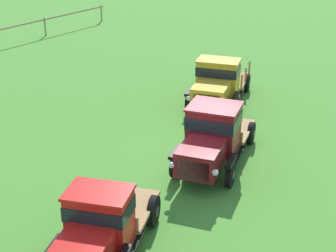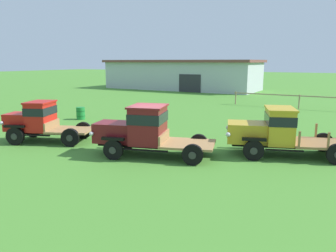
{
  "view_description": "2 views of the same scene",
  "coord_description": "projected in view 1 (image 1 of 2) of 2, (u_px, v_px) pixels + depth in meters",
  "views": [
    {
      "loc": [
        -13.79,
        -8.77,
        8.68
      ],
      "look_at": [
        0.04,
        1.49,
        1.0
      ],
      "focal_mm": 55.0,
      "sensor_mm": 36.0,
      "label": 1
    },
    {
      "loc": [
        7.77,
        -12.2,
        4.11
      ],
      "look_at": [
        0.04,
        1.49,
        1.0
      ],
      "focal_mm": 35.0,
      "sensor_mm": 36.0,
      "label": 2
    }
  ],
  "objects": [
    {
      "name": "ground_plane",
      "position": [
        201.0,
        162.0,
        18.42
      ],
      "size": [
        240.0,
        240.0,
        0.0
      ],
      "primitive_type": "plane",
      "color": "#47842D"
    },
    {
      "name": "paddock_fence",
      "position": [
        12.0,
        30.0,
        32.77
      ],
      "size": [
        17.0,
        0.39,
        1.25
      ],
      "color": "#997F60",
      "rests_on": "ground"
    },
    {
      "name": "vintage_truck_foreground_near",
      "position": [
        99.0,
        228.0,
        12.89
      ],
      "size": [
        4.76,
        3.32,
        2.1
      ],
      "color": "black",
      "rests_on": "ground"
    },
    {
      "name": "vintage_truck_second_in_line",
      "position": [
        212.0,
        137.0,
        17.61
      ],
      "size": [
        5.61,
        3.26,
        2.24
      ],
      "color": "black",
      "rests_on": "ground"
    },
    {
      "name": "vintage_truck_midrow_center",
      "position": [
        217.0,
        83.0,
        22.88
      ],
      "size": [
        5.63,
        3.55,
        2.13
      ],
      "color": "black",
      "rests_on": "ground"
    }
  ]
}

